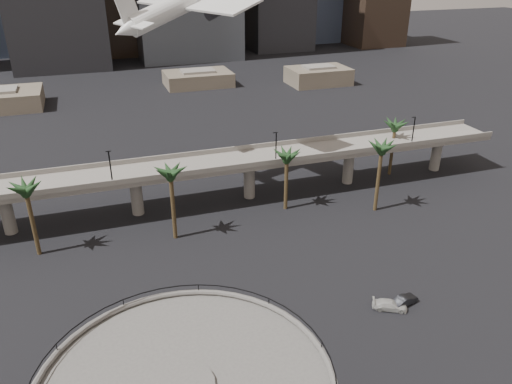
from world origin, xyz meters
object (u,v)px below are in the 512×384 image
object	(u,v)px
overpass	(194,170)
car_c	(390,305)
car_a	(198,367)
car_b	(404,300)

from	to	relation	value
overpass	car_c	size ratio (longest dim) A/B	27.47
car_c	car_a	bearing A→B (deg)	123.16
car_c	car_b	bearing A→B (deg)	-57.71
car_a	car_b	size ratio (longest dim) A/B	1.13
overpass	car_b	distance (m)	45.00
car_b	car_c	bearing A→B (deg)	79.79
car_b	car_c	size ratio (longest dim) A/B	0.90
car_a	car_b	world-z (taller)	car_a
overpass	car_b	bearing A→B (deg)	-61.94
car_a	car_c	bearing A→B (deg)	-95.09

